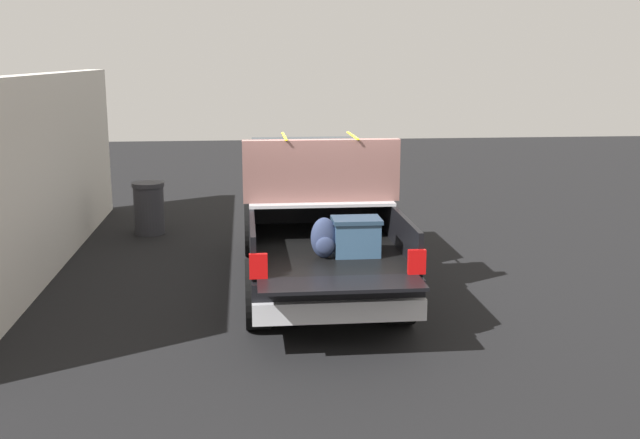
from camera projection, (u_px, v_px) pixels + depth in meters
ground_plane at (316, 284)px, 11.04m from camera, size 40.00×40.00×0.00m
pickup_truck at (314, 212)px, 11.21m from camera, size 6.05×2.07×2.23m
building_facade at (44, 173)px, 11.62m from camera, size 9.39×0.36×3.02m
trash_can at (149, 208)px, 14.11m from camera, size 0.60×0.60×0.98m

